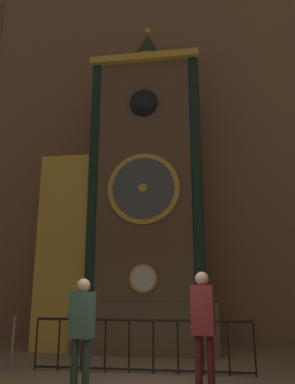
# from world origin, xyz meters

# --- Properties ---
(cathedral_back_wall) EXTENTS (24.00, 0.32, 13.41)m
(cathedral_back_wall) POSITION_xyz_m (-0.09, 6.39, 6.70)
(cathedral_back_wall) COLOR #846047
(cathedral_back_wall) RESTS_ON ground_plane
(clock_tower) EXTENTS (4.62, 1.83, 9.28)m
(clock_tower) POSITION_xyz_m (-0.87, 4.91, 3.76)
(clock_tower) COLOR brown
(clock_tower) RESTS_ON ground_plane
(railing_fence) EXTENTS (4.21, 0.05, 0.96)m
(railing_fence) POSITION_xyz_m (-0.25, 2.56, 0.53)
(railing_fence) COLOR black
(railing_fence) RESTS_ON ground_plane
(visitor_near) EXTENTS (0.38, 0.29, 1.69)m
(visitor_near) POSITION_xyz_m (-0.90, 0.91, 1.02)
(visitor_near) COLOR #213427
(visitor_near) RESTS_ON ground_plane
(visitor_far) EXTENTS (0.37, 0.27, 1.79)m
(visitor_far) POSITION_xyz_m (0.94, 1.13, 1.08)
(visitor_far) COLOR #461518
(visitor_far) RESTS_ON ground_plane
(stanchion_post) EXTENTS (0.28, 0.28, 0.98)m
(stanchion_post) POSITION_xyz_m (-2.79, 2.46, 0.31)
(stanchion_post) COLOR gray
(stanchion_post) RESTS_ON ground_plane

